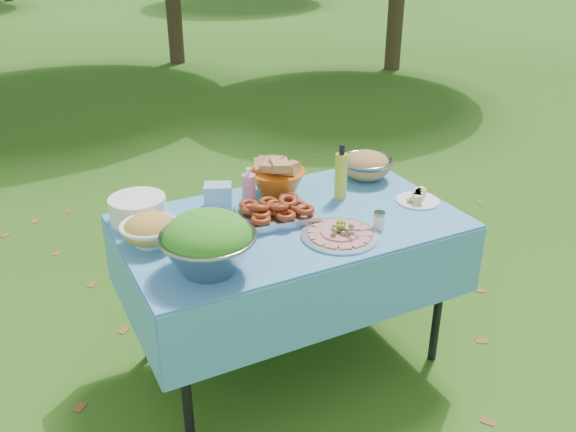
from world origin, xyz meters
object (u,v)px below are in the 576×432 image
(bread_bowl, at_px, (277,176))
(charcuterie_platter, at_px, (340,229))
(pasta_bowl_steel, at_px, (366,165))
(plate_stack, at_px, (138,209))
(oil_bottle, at_px, (341,172))
(picnic_table, at_px, (290,293))
(salad_bowl, at_px, (208,243))

(bread_bowl, bearing_deg, charcuterie_platter, -85.95)
(pasta_bowl_steel, height_order, charcuterie_platter, pasta_bowl_steel)
(plate_stack, bearing_deg, oil_bottle, -12.08)
(picnic_table, height_order, charcuterie_platter, charcuterie_platter)
(picnic_table, relative_size, plate_stack, 5.95)
(bread_bowl, distance_m, charcuterie_platter, 0.52)
(picnic_table, xyz_separation_m, charcuterie_platter, (0.11, -0.23, 0.42))
(picnic_table, distance_m, plate_stack, 0.79)
(salad_bowl, relative_size, oil_bottle, 1.36)
(charcuterie_platter, bearing_deg, salad_bowl, -179.26)
(pasta_bowl_steel, bearing_deg, picnic_table, -155.64)
(plate_stack, xyz_separation_m, pasta_bowl_steel, (1.15, -0.04, 0.02))
(picnic_table, distance_m, charcuterie_platter, 0.49)
(pasta_bowl_steel, relative_size, charcuterie_platter, 0.81)
(bread_bowl, height_order, charcuterie_platter, bread_bowl)
(pasta_bowl_steel, bearing_deg, salad_bowl, -154.31)
(plate_stack, xyz_separation_m, bread_bowl, (0.67, -0.01, 0.03))
(plate_stack, height_order, charcuterie_platter, plate_stack)
(oil_bottle, bearing_deg, pasta_bowl_steel, 31.87)
(plate_stack, bearing_deg, picnic_table, -26.61)
(plate_stack, relative_size, bread_bowl, 0.91)
(salad_bowl, relative_size, charcuterie_platter, 1.11)
(bread_bowl, bearing_deg, pasta_bowl_steel, -3.75)
(bread_bowl, xyz_separation_m, pasta_bowl_steel, (0.48, -0.03, -0.02))
(picnic_table, bearing_deg, salad_bowl, -152.74)
(pasta_bowl_steel, xyz_separation_m, charcuterie_platter, (-0.45, -0.49, -0.03))
(picnic_table, relative_size, charcuterie_platter, 4.49)
(picnic_table, bearing_deg, charcuterie_platter, -64.21)
(salad_bowl, height_order, oil_bottle, oil_bottle)
(charcuterie_platter, bearing_deg, picnic_table, 115.79)
(salad_bowl, xyz_separation_m, plate_stack, (-0.13, 0.54, -0.06))
(pasta_bowl_steel, height_order, oil_bottle, oil_bottle)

